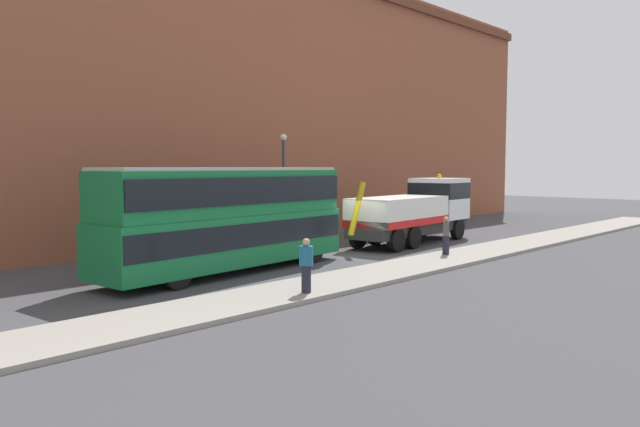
# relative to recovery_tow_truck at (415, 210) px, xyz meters

# --- Properties ---
(ground_plane) EXTENTS (120.00, 120.00, 0.00)m
(ground_plane) POSITION_rel_recovery_tow_truck_xyz_m (-6.08, -0.45, -1.76)
(ground_plane) COLOR #424247
(near_kerb) EXTENTS (60.00, 2.80, 0.15)m
(near_kerb) POSITION_rel_recovery_tow_truck_xyz_m (-6.08, -4.65, -1.68)
(near_kerb) COLOR gray
(near_kerb) RESTS_ON ground_plane
(building_facade) EXTENTS (60.00, 1.50, 16.00)m
(building_facade) POSITION_rel_recovery_tow_truck_xyz_m (-6.08, 7.36, 6.31)
(building_facade) COLOR #935138
(building_facade) RESTS_ON ground_plane
(recovery_tow_truck) EXTENTS (10.23, 3.41, 3.67)m
(recovery_tow_truck) POSITION_rel_recovery_tow_truck_xyz_m (0.00, 0.00, 0.00)
(recovery_tow_truck) COLOR #2D2D2D
(recovery_tow_truck) RESTS_ON ground_plane
(double_decker_bus) EXTENTS (11.18, 3.50, 4.06)m
(double_decker_bus) POSITION_rel_recovery_tow_truck_xyz_m (-12.67, -0.04, 0.47)
(double_decker_bus) COLOR #146B38
(double_decker_bus) RESTS_ON ground_plane
(pedestrian_onlooker) EXTENTS (0.44, 0.48, 1.71)m
(pedestrian_onlooker) POSITION_rel_recovery_tow_truck_xyz_m (-13.78, -5.37, -0.77)
(pedestrian_onlooker) COLOR #232333
(pedestrian_onlooker) RESTS_ON near_kerb
(pedestrian_bystander) EXTENTS (0.48, 0.43, 1.71)m
(pedestrian_bystander) POSITION_rel_recovery_tow_truck_xyz_m (-3.59, -4.11, -0.77)
(pedestrian_bystander) COLOR #232333
(pedestrian_bystander) RESTS_ON near_kerb
(street_lamp) EXTENTS (0.36, 0.36, 5.83)m
(street_lamp) POSITION_rel_recovery_tow_truck_xyz_m (-4.82, 5.17, 1.71)
(street_lamp) COLOR #38383D
(street_lamp) RESTS_ON ground_plane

